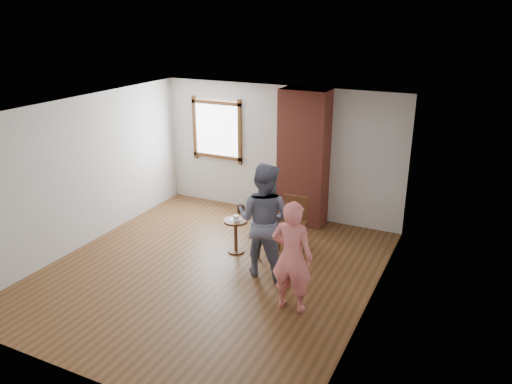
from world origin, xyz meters
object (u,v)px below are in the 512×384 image
person_pink (292,257)px  dining_chair_right (277,229)px  dining_chair_left (294,219)px  man (264,220)px  stoneware_crock (260,217)px  side_table (236,230)px

person_pink → dining_chair_right: bearing=-60.6°
dining_chair_left → dining_chair_right: (-0.10, -0.51, 0.00)m
man → person_pink: man is taller
dining_chair_left → person_pink: 1.99m
dining_chair_left → dining_chair_right: size_ratio=1.00×
stoneware_crock → dining_chair_right: 1.17m
stoneware_crock → man: (0.77, -1.46, 0.65)m
man → side_table: bearing=-30.4°
side_table → man: size_ratio=0.33×
stoneware_crock → dining_chair_left: 0.95m
dining_chair_left → side_table: 1.03m
dining_chair_left → dining_chair_right: 0.52m
stoneware_crock → dining_chair_right: (0.73, -0.88, 0.26)m
side_table → person_pink: 1.96m
dining_chair_right → side_table: (-0.70, -0.13, -0.11)m
dining_chair_right → man: 0.70m
dining_chair_right → person_pink: bearing=-43.6°
stoneware_crock → person_pink: size_ratio=0.32×
dining_chair_right → stoneware_crock: bearing=145.0°
stoneware_crock → person_pink: (1.53, -2.21, 0.55)m
man → person_pink: (0.76, -0.75, -0.10)m
man → dining_chair_right: bearing=-85.6°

